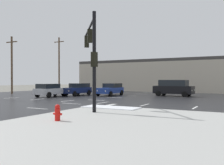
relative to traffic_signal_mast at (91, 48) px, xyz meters
The scene contains 14 objects.
ground_plane 7.93m from the traffic_signal_mast, 128.82° to the left, with size 120.00×120.00×0.00m, color slate.
road_asphalt 7.92m from the traffic_signal_mast, 128.82° to the left, with size 44.00×44.00×0.02m, color #232326.
sidewalk_corner 11.15m from the traffic_signal_mast, 41.00° to the right, with size 18.00×18.00×0.14m, color #B2B2AD.
snow_strip_curbside 4.33m from the traffic_signal_mast, 56.64° to the left, with size 4.00×1.60×0.06m, color white.
lane_markings 6.44m from the traffic_signal_mast, 127.94° to the left, with size 36.15×36.15×0.01m.
traffic_signal_mast is the anchor object (origin of this frame).
fire_hydrant 6.13m from the traffic_signal_mast, 76.31° to the right, with size 0.48×0.26×0.79m.
strip_building_background 30.03m from the traffic_signal_mast, 101.66° to the left, with size 26.80×8.00×5.56m.
sedan_navy 16.53m from the traffic_signal_mast, 129.83° to the left, with size 2.09×4.57×1.58m.
suv_black 17.21m from the traffic_signal_mast, 86.02° to the left, with size 4.92×2.39×2.03m.
sedan_blue 16.12m from the traffic_signal_mast, 114.02° to the left, with size 2.03×4.54×1.58m.
sedan_silver 14.98m from the traffic_signal_mast, 142.74° to the left, with size 2.04×4.55×1.58m.
utility_pole_far 23.97m from the traffic_signal_mast, 152.45° to the left, with size 2.20×0.28×8.42m.
utility_pole_distant 30.50m from the traffic_signal_mast, 134.54° to the left, with size 2.20×0.28×9.87m.
Camera 1 is at (13.34, -19.17, 2.15)m, focal length 39.74 mm.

